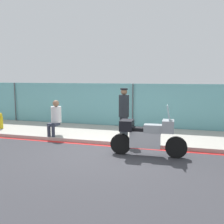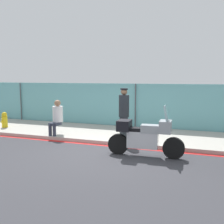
% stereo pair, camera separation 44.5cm
% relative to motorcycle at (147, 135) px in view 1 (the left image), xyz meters
% --- Properties ---
extents(ground_plane, '(120.00, 120.00, 0.00)m').
position_rel_motorcycle_xyz_m(ground_plane, '(-1.18, 0.01, -0.60)').
color(ground_plane, '#38383D').
extents(sidewalk, '(43.61, 2.83, 0.12)m').
position_rel_motorcycle_xyz_m(sidewalk, '(-1.18, 2.23, -0.54)').
color(sidewalk, '#ADA89E').
rests_on(sidewalk, ground_plane).
extents(curb_paint_stripe, '(43.61, 0.18, 0.01)m').
position_rel_motorcycle_xyz_m(curb_paint_stripe, '(-1.18, 0.73, -0.59)').
color(curb_paint_stripe, red).
rests_on(curb_paint_stripe, ground_plane).
extents(storefront_fence, '(41.43, 0.17, 1.97)m').
position_rel_motorcycle_xyz_m(storefront_fence, '(-1.18, 3.74, 0.39)').
color(storefront_fence, '#6BB2B7').
rests_on(storefront_fence, ground_plane).
extents(motorcycle, '(2.19, 0.56, 1.48)m').
position_rel_motorcycle_xyz_m(motorcycle, '(0.00, 0.00, 0.00)').
color(motorcycle, black).
rests_on(motorcycle, ground_plane).
extents(officer_standing, '(0.36, 0.36, 1.75)m').
position_rel_motorcycle_xyz_m(officer_standing, '(-1.03, 1.40, 0.42)').
color(officer_standing, '#1E2328').
rests_on(officer_standing, sidewalk).
extents(person_seated_on_curb, '(0.38, 0.66, 1.28)m').
position_rel_motorcycle_xyz_m(person_seated_on_curb, '(-3.59, 1.27, 0.23)').
color(person_seated_on_curb, '#2D3342').
rests_on(person_seated_on_curb, sidewalk).
extents(fire_hydrant, '(0.24, 0.30, 0.66)m').
position_rel_motorcycle_xyz_m(fire_hydrant, '(-6.40, 1.70, -0.15)').
color(fire_hydrant, gold).
rests_on(fire_hydrant, sidewalk).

